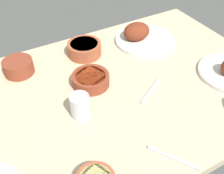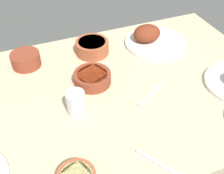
% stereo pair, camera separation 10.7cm
% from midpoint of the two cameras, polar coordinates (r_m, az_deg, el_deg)
% --- Properties ---
extents(dining_table, '(1.40, 0.90, 0.04)m').
position_cam_midpoint_polar(dining_table, '(1.09, 2.79, -1.69)').
color(dining_table, '#C6B28E').
rests_on(dining_table, ground).
extents(plate_center_main, '(0.30, 0.30, 0.10)m').
position_cam_midpoint_polar(plate_center_main, '(1.36, 10.59, 9.96)').
color(plate_center_main, silver).
rests_on(plate_center_main, dining_table).
extents(bowl_onions, '(0.15, 0.15, 0.06)m').
position_cam_midpoint_polar(bowl_onions, '(1.27, -1.82, 8.43)').
color(bowl_onions, '#A35133').
rests_on(bowl_onions, dining_table).
extents(bowl_soup, '(0.13, 0.13, 0.06)m').
position_cam_midpoint_polar(bowl_soup, '(1.23, -15.48, 5.61)').
color(bowl_soup, brown).
rests_on(bowl_soup, dining_table).
extents(bowl_sauce, '(0.15, 0.15, 0.05)m').
position_cam_midpoint_polar(bowl_sauce, '(1.10, -1.43, 1.90)').
color(bowl_sauce, brown).
rests_on(bowl_sauce, dining_table).
extents(water_tumbler, '(0.07, 0.07, 0.09)m').
position_cam_midpoint_polar(water_tumbler, '(0.97, -4.54, -3.47)').
color(water_tumbler, silver).
rests_on(water_tumbler, dining_table).
extents(fork_loose, '(0.15, 0.09, 0.01)m').
position_cam_midpoint_polar(fork_loose, '(1.08, 11.05, -1.55)').
color(fork_loose, silver).
rests_on(fork_loose, dining_table).
extents(spoon_loose, '(0.10, 0.15, 0.01)m').
position_cam_midpoint_polar(spoon_loose, '(0.88, 13.71, -15.81)').
color(spoon_loose, silver).
rests_on(spoon_loose, dining_table).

